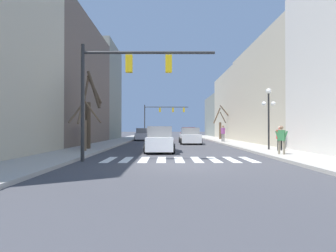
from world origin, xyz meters
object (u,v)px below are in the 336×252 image
traffic_signal_far (161,113)px  pedestrian_near_right_corner (280,136)px  car_driving_toward_lane (188,134)px  street_tree_right_near (90,111)px  car_driving_away_lane (160,140)px  street_lamp_right_corner (269,106)px  pedestrian_crossing_street (281,137)px  traffic_signal_near (122,76)px  car_parked_left_far (149,133)px  car_parked_right_near (190,136)px  pedestrian_on_right_sidewalk (223,132)px  street_tree_right_far (221,124)px  street_tree_left_far (84,127)px  pedestrian_waiting_at_curb (85,133)px  car_at_intersection (143,135)px

traffic_signal_far → pedestrian_near_right_corner: size_ratio=5.12×
car_driving_toward_lane → street_tree_right_near: bearing=151.5°
car_driving_away_lane → traffic_signal_far: bearing=-179.1°
street_lamp_right_corner → pedestrian_crossing_street: size_ratio=2.62×
traffic_signal_near → street_lamp_right_corner: (9.27, 5.38, -1.00)m
car_parked_left_far → car_parked_right_near: car_parked_right_near is taller
car_driving_away_lane → pedestrian_on_right_sidewalk: pedestrian_on_right_sidewalk is taller
pedestrian_crossing_street → street_tree_right_far: 21.90m
traffic_signal_far → street_tree_right_near: 30.33m
traffic_signal_far → car_parked_right_near: (3.41, -21.52, -3.75)m
car_driving_toward_lane → street_tree_right_near: street_tree_right_near is taller
street_tree_left_far → pedestrian_on_right_sidewalk: bearing=45.9°
street_lamp_right_corner → pedestrian_on_right_sidewalk: size_ratio=2.35×
car_driving_toward_lane → pedestrian_on_right_sidewalk: size_ratio=2.52×
car_parked_left_far → street_tree_right_far: bearing=-138.6°
pedestrian_near_right_corner → pedestrian_waiting_at_curb: bearing=144.5°
traffic_signal_far → pedestrian_waiting_at_curb: bearing=-101.4°
car_parked_right_near → street_tree_left_far: (-7.83, -10.41, 0.93)m
pedestrian_near_right_corner → street_tree_right_far: size_ratio=0.34×
car_driving_toward_lane → pedestrian_near_right_corner: 17.86m
traffic_signal_far → pedestrian_crossing_street: traffic_signal_far is taller
street_tree_right_near → car_at_intersection: bearing=81.9°
car_driving_away_lane → pedestrian_near_right_corner: size_ratio=2.74×
traffic_signal_near → pedestrian_near_right_corner: traffic_signal_near is taller
street_lamp_right_corner → car_parked_right_near: (-4.66, 9.32, -2.36)m
pedestrian_waiting_at_curb → traffic_signal_far: bearing=-11.8°
car_parked_left_far → pedestrian_near_right_corner: (10.71, -31.65, 0.32)m
car_parked_right_near → pedestrian_near_right_corner: (5.04, -10.20, 0.31)m
car_at_intersection → pedestrian_near_right_corner: bearing=-150.0°
car_driving_away_lane → street_tree_left_far: street_tree_left_far is taller
pedestrian_waiting_at_curb → pedestrian_near_right_corner: size_ratio=1.12×
traffic_signal_near → street_tree_right_near: street_tree_right_near is taller
traffic_signal_far → pedestrian_crossing_street: 35.22m
pedestrian_crossing_street → pedestrian_waiting_at_curb: bearing=-164.4°
traffic_signal_near → pedestrian_crossing_street: 9.38m
pedestrian_waiting_at_curb → car_driving_away_lane: bearing=-118.7°
car_driving_away_lane → pedestrian_on_right_sidewalk: bearing=149.0°
traffic_signal_far → street_lamp_right_corner: traffic_signal_far is taller
street_lamp_right_corner → car_driving_toward_lane: street_lamp_right_corner is taller
traffic_signal_far → street_tree_right_far: 15.28m
car_driving_away_lane → car_at_intersection: size_ratio=1.00×
pedestrian_waiting_at_curb → street_tree_left_far: 4.30m
pedestrian_crossing_street → car_parked_left_far: bearing=147.7°
street_lamp_right_corner → pedestrian_waiting_at_curb: bearing=167.5°
car_parked_right_near → car_driving_toward_lane: size_ratio=1.04×
car_driving_toward_lane → street_tree_left_far: size_ratio=1.26×
car_parked_left_far → street_tree_left_far: bearing=176.1°
pedestrian_on_right_sidewalk → street_tree_right_near: 15.64m
street_lamp_right_corner → pedestrian_near_right_corner: size_ratio=2.63×
traffic_signal_far → street_tree_right_far: bearing=-55.3°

